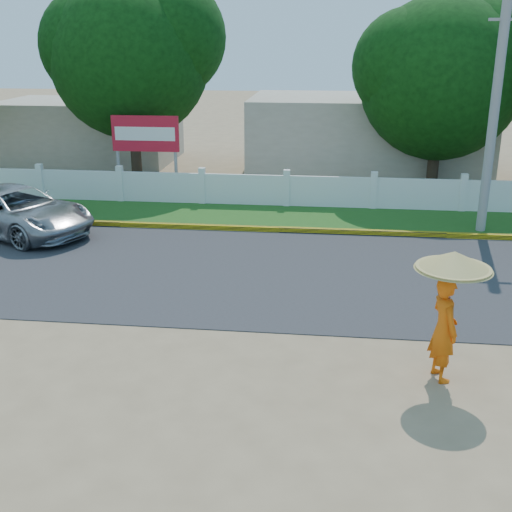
{
  "coord_description": "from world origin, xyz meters",
  "views": [
    {
      "loc": [
        1.49,
        -10.72,
        5.73
      ],
      "look_at": [
        0.0,
        2.0,
        1.3
      ],
      "focal_mm": 45.0,
      "sensor_mm": 36.0,
      "label": 1
    }
  ],
  "objects_px": {
    "utility_pole": "(494,117)",
    "monk_with_parasol": "(449,297)",
    "billboard": "(145,138)",
    "vehicle": "(16,211)"
  },
  "relations": [
    {
      "from": "utility_pole",
      "to": "monk_with_parasol",
      "type": "relative_size",
      "value": 2.95
    },
    {
      "from": "monk_with_parasol",
      "to": "billboard",
      "type": "xyz_separation_m",
      "value": [
        -8.85,
        12.71,
        0.61
      ]
    },
    {
      "from": "billboard",
      "to": "monk_with_parasol",
      "type": "bearing_deg",
      "value": -55.13
    },
    {
      "from": "utility_pole",
      "to": "vehicle",
      "type": "distance_m",
      "value": 14.42
    },
    {
      "from": "monk_with_parasol",
      "to": "billboard",
      "type": "bearing_deg",
      "value": 124.87
    },
    {
      "from": "vehicle",
      "to": "monk_with_parasol",
      "type": "xyz_separation_m",
      "value": [
        11.43,
        -7.38,
        0.82
      ]
    },
    {
      "from": "billboard",
      "to": "vehicle",
      "type": "bearing_deg",
      "value": -115.81
    },
    {
      "from": "monk_with_parasol",
      "to": "billboard",
      "type": "distance_m",
      "value": 15.5
    },
    {
      "from": "utility_pole",
      "to": "monk_with_parasol",
      "type": "xyz_separation_m",
      "value": [
        -2.6,
        -9.29,
        -1.93
      ]
    },
    {
      "from": "utility_pole",
      "to": "billboard",
      "type": "distance_m",
      "value": 12.02
    }
  ]
}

